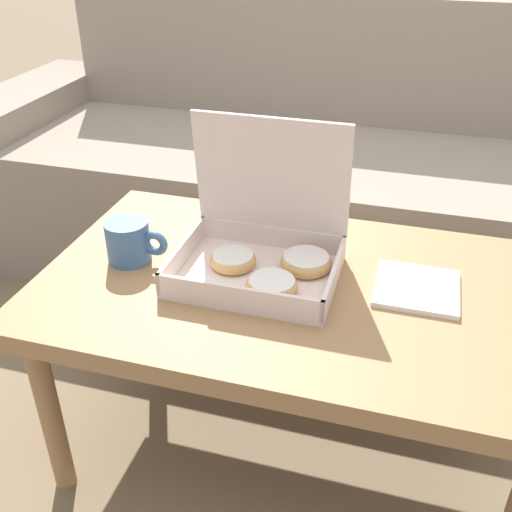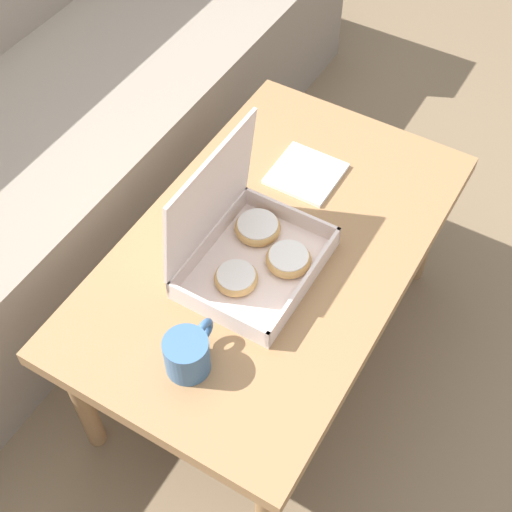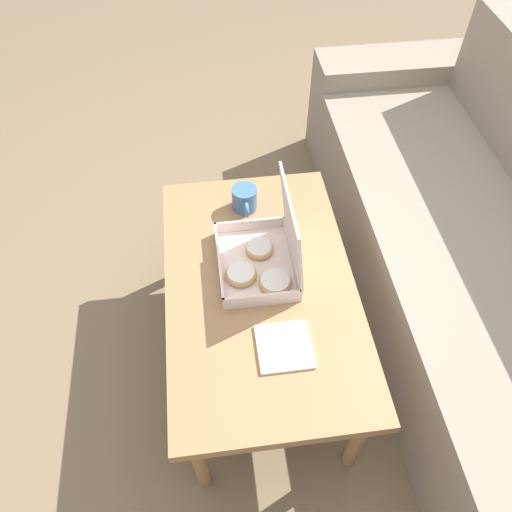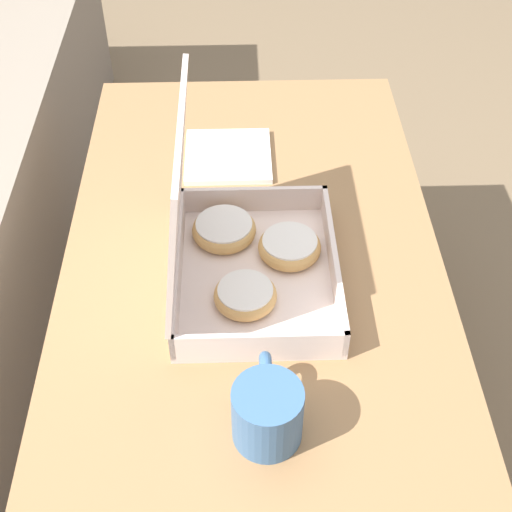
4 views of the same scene
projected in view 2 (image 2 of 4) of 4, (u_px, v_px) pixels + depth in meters
ground_plane at (244, 337)px, 1.96m from camera, size 12.00×12.00×0.00m
coffee_table at (272, 258)px, 1.62m from camera, size 1.00×0.60×0.45m
pastry_box at (249, 245)px, 1.51m from camera, size 0.32×0.25×0.30m
coffee_mug at (188, 354)px, 1.36m from camera, size 0.13×0.09×0.09m
napkin_stack at (306, 174)px, 1.71m from camera, size 0.16×0.16×0.01m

